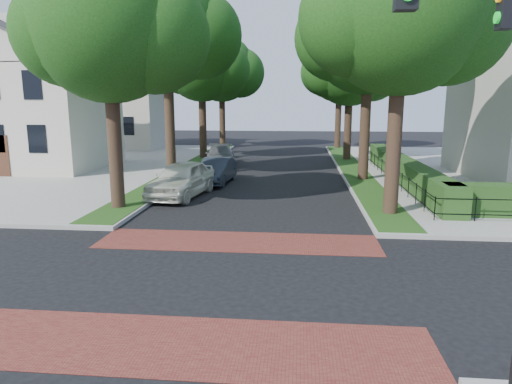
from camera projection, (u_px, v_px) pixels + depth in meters
ground at (221, 280)px, 11.57m from camera, size 120.00×120.00×0.00m
crosswalk_far at (238, 242)px, 14.69m from camera, size 9.00×2.20×0.01m
crosswalk_near at (192, 345)px, 8.44m from camera, size 9.00×2.20×0.01m
grass_strip_ne at (353, 168)px, 29.68m from camera, size 1.60×29.80×0.02m
grass_strip_nw at (190, 166)px, 30.68m from camera, size 1.60×29.80×0.02m
tree_right_near at (403, 13)px, 16.62m from camera, size 7.75×6.67×10.66m
tree_right_mid at (371, 34)px, 24.38m from camera, size 8.25×7.09×11.22m
tree_right_far at (351, 67)px, 33.35m from camera, size 7.25×6.23×9.74m
tree_right_back at (341, 70)px, 42.08m from camera, size 7.50×6.45×10.20m
tree_left_near at (113, 27)px, 17.71m from camera, size 7.50×6.45×10.20m
tree_left_mid at (169, 30)px, 25.32m from camera, size 8.00×6.88×11.48m
tree_left_far at (203, 65)px, 34.32m from camera, size 7.00×6.02×9.86m
tree_left_back at (223, 70)px, 43.07m from camera, size 7.75×6.66×10.44m
hedge_main_road at (403, 169)px, 25.35m from camera, size 1.00×18.00×1.20m
fence_main_road at (388, 172)px, 25.46m from camera, size 0.06×18.00×0.90m
house_left_near at (31, 92)px, 29.59m from camera, size 10.00×9.00×10.14m
house_left_far at (116, 95)px, 43.26m from camera, size 10.00×9.00×10.14m
parked_car_front at (182, 179)px, 21.54m from camera, size 2.74×5.21×1.69m
parked_car_middle at (216, 171)px, 25.08m from camera, size 1.76×4.31×1.39m
parked_car_rear at (220, 156)px, 31.90m from camera, size 2.71×5.11×1.41m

